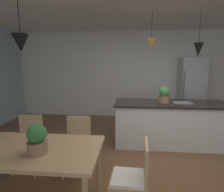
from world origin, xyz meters
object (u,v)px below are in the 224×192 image
object	(u,v)px
chair_far_right	(77,143)
potted_plant_on_island	(164,95)
chair_far_left	(28,141)
potted_plant_on_table	(37,139)
dining_table	(22,154)
kitchen_island	(170,123)
refrigerator	(191,90)
chair_kitchen_end	(133,177)

from	to	relation	value
chair_far_right	potted_plant_on_island	xyz separation A→B (m)	(1.52, 1.21, 0.58)
chair_far_right	chair_far_left	bearing A→B (deg)	-179.99
chair_far_right	potted_plant_on_table	distance (m)	1.04
dining_table	potted_plant_on_table	distance (m)	0.36
chair_far_right	potted_plant_on_table	size ratio (longest dim) A/B	2.73
kitchen_island	refrigerator	bearing A→B (deg)	62.14
potted_plant_on_island	chair_far_left	bearing A→B (deg)	-152.35
kitchen_island	chair_far_left	bearing A→B (deg)	-153.84
chair_kitchen_end	potted_plant_on_island	distance (m)	2.21
chair_kitchen_end	potted_plant_on_island	world-z (taller)	potted_plant_on_island
dining_table	chair_far_left	distance (m)	0.93
chair_far_left	potted_plant_on_table	bearing A→B (deg)	-54.99
chair_far_right	chair_far_left	xyz separation A→B (m)	(-0.80, -0.00, 0.00)
chair_kitchen_end	refrigerator	xyz separation A→B (m)	(1.74, 3.78, 0.47)
chair_far_left	refrigerator	distance (m)	4.53
chair_kitchen_end	refrigerator	bearing A→B (deg)	65.24
chair_far_left	kitchen_island	bearing A→B (deg)	26.16
potted_plant_on_island	dining_table	bearing A→B (deg)	-133.40
kitchen_island	refrigerator	size ratio (longest dim) A/B	1.24
potted_plant_on_table	chair_far_right	bearing A→B (deg)	80.89
kitchen_island	potted_plant_on_island	world-z (taller)	potted_plant_on_island
refrigerator	potted_plant_on_island	distance (m)	2.06
chair_far_left	chair_kitchen_end	bearing A→B (deg)	-26.24
dining_table	chair_kitchen_end	distance (m)	1.27
dining_table	refrigerator	bearing A→B (deg)	51.58
dining_table	potted_plant_on_island	bearing A→B (deg)	46.60
chair_far_right	kitchen_island	xyz separation A→B (m)	(1.67, 1.21, -0.01)
chair_far_right	refrigerator	world-z (taller)	refrigerator
chair_far_right	chair_far_left	distance (m)	0.80
dining_table	potted_plant_on_island	size ratio (longest dim) A/B	5.32
chair_kitchen_end	potted_plant_on_table	bearing A→B (deg)	-173.72
chair_far_right	refrigerator	xyz separation A→B (m)	(2.60, 2.96, 0.47)
chair_kitchen_end	dining_table	bearing A→B (deg)	179.87
chair_kitchen_end	chair_far_left	xyz separation A→B (m)	(-1.65, 0.82, 0.00)
chair_kitchen_end	potted_plant_on_table	size ratio (longest dim) A/B	2.73
chair_far_left	kitchen_island	xyz separation A→B (m)	(2.47, 1.21, -0.01)
chair_far_left	refrigerator	size ratio (longest dim) A/B	0.46
kitchen_island	potted_plant_on_table	world-z (taller)	potted_plant_on_table
dining_table	kitchen_island	size ratio (longest dim) A/B	0.76
dining_table	chair_kitchen_end	xyz separation A→B (m)	(1.25, -0.00, -0.21)
refrigerator	potted_plant_on_table	world-z (taller)	refrigerator
chair_far_right	refrigerator	distance (m)	3.97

